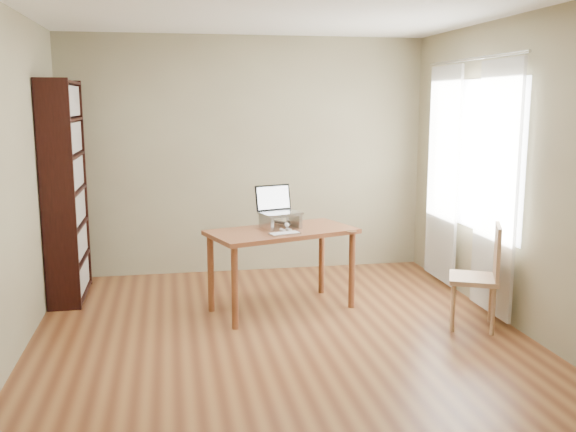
# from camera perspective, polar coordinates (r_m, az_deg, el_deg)

# --- Properties ---
(room) EXTENTS (4.04, 4.54, 2.64)m
(room) POSITION_cam_1_polar(r_m,az_deg,el_deg) (4.94, -0.20, 3.25)
(room) COLOR #582D17
(room) RESTS_ON ground
(bookshelf) EXTENTS (0.30, 0.90, 2.10)m
(bookshelf) POSITION_cam_1_polar(r_m,az_deg,el_deg) (6.50, -19.16, 2.11)
(bookshelf) COLOR black
(bookshelf) RESTS_ON ground
(curtains) EXTENTS (0.03, 1.90, 2.25)m
(curtains) POSITION_cam_1_polar(r_m,az_deg,el_deg) (6.30, 15.64, 3.17)
(curtains) COLOR white
(curtains) RESTS_ON ground
(desk) EXTENTS (1.44, 1.03, 0.75)m
(desk) POSITION_cam_1_polar(r_m,az_deg,el_deg) (5.83, -0.55, -2.26)
(desk) COLOR brown
(desk) RESTS_ON ground
(laptop_stand) EXTENTS (0.32, 0.25, 0.13)m
(laptop_stand) POSITION_cam_1_polar(r_m,az_deg,el_deg) (5.87, -0.68, -0.28)
(laptop_stand) COLOR silver
(laptop_stand) RESTS_ON desk
(laptop) EXTENTS (0.42, 0.40, 0.25)m
(laptop) POSITION_cam_1_polar(r_m,az_deg,el_deg) (5.91, -0.79, 0.89)
(laptop) COLOR silver
(laptop) RESTS_ON laptop_stand
(keyboard) EXTENTS (0.29, 0.19, 0.02)m
(keyboard) POSITION_cam_1_polar(r_m,az_deg,el_deg) (5.59, -0.30, -1.58)
(keyboard) COLOR silver
(keyboard) RESTS_ON desk
(coaster) EXTENTS (0.10, 0.10, 0.01)m
(coaster) POSITION_cam_1_polar(r_m,az_deg,el_deg) (5.74, 5.68, -1.38)
(coaster) COLOR brown
(coaster) RESTS_ON desk
(cat) EXTENTS (0.23, 0.47, 0.14)m
(cat) POSITION_cam_1_polar(r_m,az_deg,el_deg) (5.90, -0.86, -0.45)
(cat) COLOR #403832
(cat) RESTS_ON desk
(chair) EXTENTS (0.53, 0.52, 0.89)m
(chair) POSITION_cam_1_polar(r_m,az_deg,el_deg) (5.66, 16.82, -4.78)
(chair) COLOR tan
(chair) RESTS_ON ground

